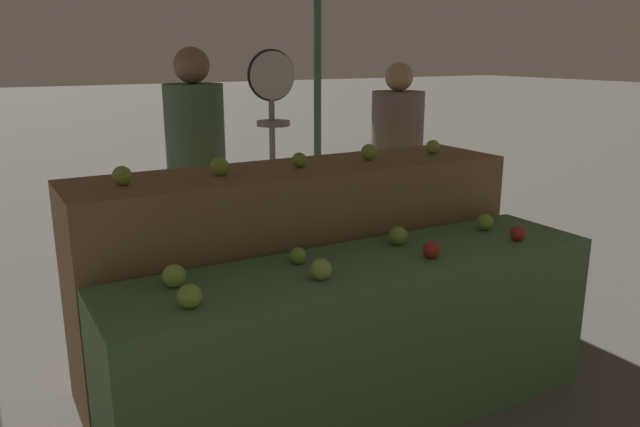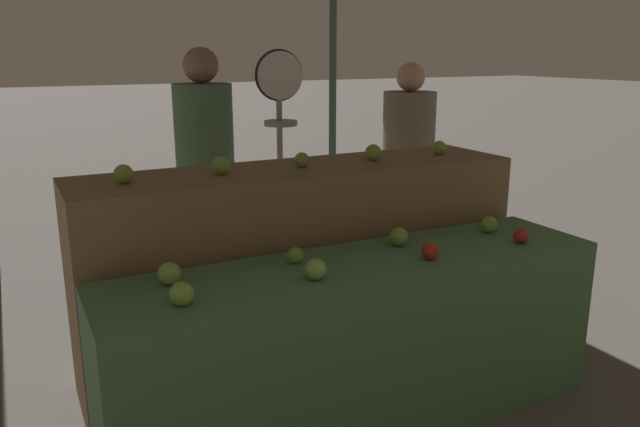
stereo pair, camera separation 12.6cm
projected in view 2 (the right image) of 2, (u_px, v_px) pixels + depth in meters
name	position (u px, v px, depth m)	size (l,w,h in m)	color
ground_plane	(359.00, 419.00, 2.87)	(60.00, 60.00, 0.00)	#59544F
display_counter_front	(360.00, 343.00, 2.77)	(2.26, 0.55, 0.77)	#4C7A4C
display_counter_back	(302.00, 269.00, 3.25)	(2.26, 0.55, 1.08)	olive
apple_front_0	(182.00, 294.00, 2.21)	(0.09, 0.09, 0.09)	#84AD3D
apple_front_1	(316.00, 269.00, 2.46)	(0.09, 0.09, 0.09)	#8EB247
apple_front_2	(430.00, 251.00, 2.69)	(0.08, 0.08, 0.08)	#AD281E
apple_front_3	(521.00, 236.00, 2.92)	(0.07, 0.07, 0.07)	#AD281E
apple_front_4	(169.00, 273.00, 2.40)	(0.09, 0.09, 0.09)	#8EB247
apple_front_5	(295.00, 255.00, 2.65)	(0.07, 0.07, 0.07)	#7AA338
apple_front_6	(399.00, 237.00, 2.88)	(0.09, 0.09, 0.09)	#7AA338
apple_front_7	(489.00, 224.00, 3.09)	(0.08, 0.08, 0.08)	#7AA338
apple_back_0	(123.00, 174.00, 2.72)	(0.08, 0.08, 0.08)	#84AD3D
apple_back_1	(221.00, 166.00, 2.91)	(0.09, 0.09, 0.09)	#84AD3D
apple_back_2	(302.00, 160.00, 3.09)	(0.07, 0.07, 0.07)	#7AA338
apple_back_3	(373.00, 152.00, 3.28)	(0.09, 0.09, 0.09)	#84AD3D
apple_back_4	(439.00, 148.00, 3.47)	(0.08, 0.08, 0.08)	#8EB247
produce_scale	(280.00, 124.00, 3.74)	(0.30, 0.20, 1.65)	#99999E
person_vendor_at_scale	(205.00, 162.00, 3.94)	(0.48, 0.48, 1.67)	#2D2D38
person_customer_left	(408.00, 156.00, 4.58)	(0.50, 0.50, 1.56)	#2D2D38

